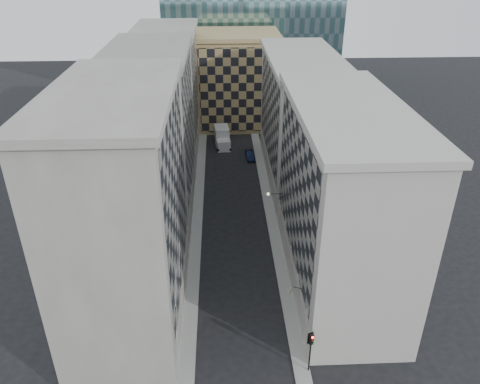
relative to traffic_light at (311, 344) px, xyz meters
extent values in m
cube|color=gray|center=(-11.10, 28.57, -3.24)|extent=(1.50, 100.00, 0.15)
cube|color=gray|center=(-0.60, 28.57, -3.24)|extent=(1.50, 100.00, 0.15)
cube|color=gray|center=(-16.85, 9.57, 8.18)|extent=(10.00, 22.00, 23.00)
cube|color=gray|center=(-11.97, 9.57, 9.68)|extent=(0.25, 19.36, 18.00)
cube|color=gray|center=(-12.05, 9.57, -1.72)|extent=(0.45, 21.12, 3.20)
cube|color=gray|center=(-16.85, 9.57, 20.03)|extent=(10.80, 22.80, 0.70)
cylinder|color=gray|center=(-12.20, 1.32, -1.12)|extent=(0.90, 0.90, 4.40)
cylinder|color=gray|center=(-12.20, 6.82, -1.12)|extent=(0.90, 0.90, 4.40)
cylinder|color=gray|center=(-12.20, 12.32, -1.12)|extent=(0.90, 0.90, 4.40)
cylinder|color=gray|center=(-12.20, 17.82, -1.12)|extent=(0.90, 0.90, 4.40)
cube|color=gray|center=(-16.85, 31.57, 7.68)|extent=(10.00, 22.00, 22.00)
cube|color=gray|center=(-11.97, 31.57, 9.18)|extent=(0.25, 19.36, 17.00)
cube|color=gray|center=(-12.05, 31.57, -1.72)|extent=(0.45, 21.12, 3.20)
cube|color=gray|center=(-16.85, 31.57, 19.03)|extent=(10.80, 22.80, 0.70)
cylinder|color=gray|center=(-12.20, 23.32, -1.12)|extent=(0.90, 0.90, 4.40)
cylinder|color=gray|center=(-12.20, 28.82, -1.12)|extent=(0.90, 0.90, 4.40)
cylinder|color=gray|center=(-12.20, 34.32, -1.12)|extent=(0.90, 0.90, 4.40)
cylinder|color=gray|center=(-12.20, 39.82, -1.12)|extent=(0.90, 0.90, 4.40)
cube|color=gray|center=(-16.85, 53.57, 7.18)|extent=(10.00, 22.00, 21.00)
cube|color=gray|center=(-11.97, 53.57, 8.68)|extent=(0.25, 19.36, 16.00)
cube|color=gray|center=(-12.05, 53.57, -1.72)|extent=(0.45, 21.12, 3.20)
cube|color=gray|center=(-16.85, 53.57, 18.03)|extent=(10.80, 22.80, 0.70)
cylinder|color=gray|center=(-12.20, 45.32, -1.12)|extent=(0.90, 0.90, 4.40)
cylinder|color=gray|center=(-12.20, 50.82, -1.12)|extent=(0.90, 0.90, 4.40)
cylinder|color=gray|center=(-12.20, 56.32, -1.12)|extent=(0.90, 0.90, 4.40)
cylinder|color=gray|center=(-12.20, 61.82, -1.12)|extent=(0.90, 0.90, 4.40)
cube|color=#B5AFA6|center=(5.15, 13.57, 6.68)|extent=(10.00, 26.00, 20.00)
cube|color=gray|center=(0.27, 13.57, 8.18)|extent=(0.25, 22.88, 15.00)
cube|color=#B5AFA6|center=(0.35, 13.57, -1.72)|extent=(0.45, 24.96, 3.20)
cube|color=#B5AFA6|center=(5.15, 13.57, 17.03)|extent=(10.80, 26.80, 0.70)
cylinder|color=#B5AFA6|center=(0.50, 3.17, -1.12)|extent=(0.90, 0.90, 4.40)
cylinder|color=#B5AFA6|center=(0.50, 8.37, -1.12)|extent=(0.90, 0.90, 4.40)
cylinder|color=#B5AFA6|center=(0.50, 13.57, -1.12)|extent=(0.90, 0.90, 4.40)
cylinder|color=#B5AFA6|center=(0.50, 18.77, -1.12)|extent=(0.90, 0.90, 4.40)
cylinder|color=#B5AFA6|center=(0.50, 23.97, -1.12)|extent=(0.90, 0.90, 4.40)
cube|color=#B5AFA6|center=(5.15, 40.57, 6.18)|extent=(10.00, 28.00, 19.00)
cube|color=gray|center=(0.27, 40.57, 7.68)|extent=(0.25, 24.64, 14.00)
cube|color=#B5AFA6|center=(0.35, 40.57, -1.72)|extent=(0.45, 26.88, 3.20)
cube|color=#B5AFA6|center=(5.15, 40.57, 16.03)|extent=(10.80, 28.80, 0.70)
cube|color=tan|center=(-3.85, 66.57, 5.68)|extent=(16.00, 14.00, 18.00)
cube|color=tan|center=(-3.85, 59.47, 5.68)|extent=(15.20, 0.25, 16.50)
cube|color=tan|center=(-3.85, 66.57, 15.08)|extent=(16.80, 14.80, 0.80)
cube|color=#292520|center=(-5.85, 80.57, 10.68)|extent=(6.00, 6.00, 28.00)
cylinder|color=gray|center=(-11.75, 2.57, 4.68)|extent=(0.10, 2.33, 2.33)
cylinder|color=gray|center=(-11.75, 6.57, 4.68)|extent=(0.10, 2.33, 2.33)
cylinder|color=black|center=(-0.75, 22.57, 2.88)|extent=(1.80, 0.08, 0.08)
sphere|color=#FFE5B2|center=(-1.65, 22.57, 2.88)|extent=(0.36, 0.36, 0.36)
cylinder|color=black|center=(0.00, 0.00, -1.55)|extent=(0.14, 0.14, 3.23)
cube|color=black|center=(0.00, 0.00, 0.62)|extent=(0.42, 0.38, 1.11)
cube|color=black|center=(-0.06, 0.17, 0.62)|extent=(0.54, 0.23, 1.26)
sphere|color=#FF0C07|center=(0.06, -0.16, 1.00)|extent=(0.20, 0.20, 0.20)
sphere|color=#331E05|center=(0.06, -0.16, 0.62)|extent=(0.20, 0.20, 0.20)
sphere|color=black|center=(0.06, -0.16, 0.25)|extent=(0.20, 0.20, 0.20)
cube|color=silver|center=(-7.03, 51.79, -2.31)|extent=(2.72, 2.92, 2.02)
cube|color=silver|center=(-7.31, 54.69, -1.58)|extent=(2.96, 4.27, 3.48)
cylinder|color=black|center=(-8.06, 50.79, -2.81)|extent=(0.43, 1.04, 1.01)
cylinder|color=black|center=(-5.82, 51.00, -2.81)|extent=(0.43, 1.04, 1.01)
cylinder|color=black|center=(-8.56, 55.93, -2.81)|extent=(0.43, 1.04, 1.01)
cylinder|color=black|center=(-6.32, 56.14, -2.81)|extent=(0.43, 1.04, 1.01)
imported|color=black|center=(-2.35, 47.53, -2.66)|extent=(1.74, 4.09, 1.31)
cylinder|color=black|center=(-0.25, 6.55, 0.92)|extent=(0.82, 0.40, 0.06)
cube|color=tan|center=(-0.95, 6.55, 0.48)|extent=(0.37, 0.72, 0.76)
camera|label=1|loc=(-7.57, -29.57, 31.29)|focal=35.00mm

